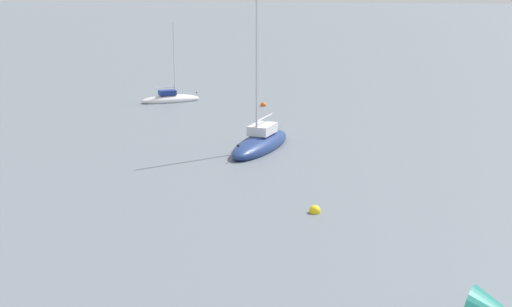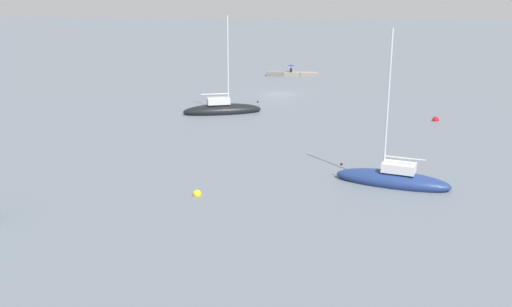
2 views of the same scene
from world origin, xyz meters
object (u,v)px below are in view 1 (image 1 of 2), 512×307
(sailboat_navy_mid, at_px, (260,143))
(sailboat_white_far, at_px, (170,99))
(mooring_buoy_near, at_px, (263,105))
(mooring_buoy_mid, at_px, (315,211))

(sailboat_navy_mid, height_order, sailboat_white_far, sailboat_navy_mid)
(sailboat_navy_mid, height_order, mooring_buoy_near, sailboat_navy_mid)
(sailboat_white_far, xyz_separation_m, mooring_buoy_near, (0.95, 8.49, -0.17))
(sailboat_navy_mid, xyz_separation_m, mooring_buoy_mid, (12.63, 4.31, -0.29))
(sailboat_white_far, relative_size, mooring_buoy_near, 14.35)
(mooring_buoy_near, bearing_deg, mooring_buoy_mid, 12.22)
(sailboat_white_far, relative_size, mooring_buoy_mid, 13.04)
(sailboat_navy_mid, height_order, mooring_buoy_mid, sailboat_navy_mid)
(sailboat_navy_mid, bearing_deg, sailboat_white_far, -43.72)
(sailboat_white_far, distance_m, mooring_buoy_near, 8.55)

